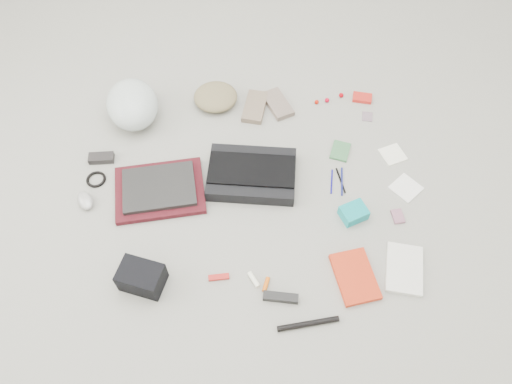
{
  "coord_description": "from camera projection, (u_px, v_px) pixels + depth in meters",
  "views": [
    {
      "loc": [
        -0.13,
        -1.21,
        1.94
      ],
      "look_at": [
        0.0,
        0.0,
        0.05
      ],
      "focal_mm": 35.0,
      "sensor_mm": 36.0,
      "label": 1
    }
  ],
  "objects": [
    {
      "name": "pen_black",
      "position": [
        341.0,
        180.0,
        2.34
      ],
      "size": [
        0.02,
        0.14,
        0.01
      ],
      "primitive_type": "cylinder",
      "rotation": [
        1.57,
        0.0,
        0.1
      ],
      "color": "black",
      "rests_on": "ground_plane"
    },
    {
      "name": "lollipop_c",
      "position": [
        341.0,
        95.0,
        2.62
      ],
      "size": [
        0.03,
        0.03,
        0.02
      ],
      "primitive_type": "sphere",
      "rotation": [
        0.0,
        0.0,
        0.14
      ],
      "color": "#AB010B",
      "rests_on": "ground_plane"
    },
    {
      "name": "napkin_top",
      "position": [
        393.0,
        154.0,
        2.42
      ],
      "size": [
        0.13,
        0.13,
        0.01
      ],
      "primitive_type": "cube",
      "rotation": [
        0.0,
        0.0,
        0.28
      ],
      "color": "white",
      "rests_on": "ground_plane"
    },
    {
      "name": "napkin_bottom",
      "position": [
        406.0,
        188.0,
        2.32
      ],
      "size": [
        0.17,
        0.17,
        0.01
      ],
      "primitive_type": "cube",
      "rotation": [
        0.0,
        0.0,
        0.64
      ],
      "color": "white",
      "rests_on": "ground_plane"
    },
    {
      "name": "u_lock",
      "position": [
        281.0,
        297.0,
        2.02
      ],
      "size": [
        0.15,
        0.07,
        0.03
      ],
      "primitive_type": "cube",
      "rotation": [
        0.0,
        0.0,
        -0.22
      ],
      "color": "black",
      "rests_on": "ground_plane"
    },
    {
      "name": "mitten_left",
      "position": [
        255.0,
        107.0,
        2.57
      ],
      "size": [
        0.16,
        0.23,
        0.03
      ],
      "primitive_type": "cube",
      "rotation": [
        0.0,
        0.0,
        -0.3
      ],
      "color": "#7D6957",
      "rests_on": "ground_plane"
    },
    {
      "name": "altoids_tin",
      "position": [
        362.0,
        98.0,
        2.62
      ],
      "size": [
        0.11,
        0.09,
        0.02
      ],
      "primitive_type": "cube",
      "rotation": [
        0.0,
        0.0,
        -0.29
      ],
      "color": "red",
      "rests_on": "ground_plane"
    },
    {
      "name": "bike_pump",
      "position": [
        308.0,
        324.0,
        1.96
      ],
      "size": [
        0.25,
        0.04,
        0.02
      ],
      "primitive_type": "cylinder",
      "rotation": [
        0.0,
        1.57,
        0.06
      ],
      "color": "black",
      "rests_on": "ground_plane"
    },
    {
      "name": "toiletry_tube_orange",
      "position": [
        266.0,
        284.0,
        2.05
      ],
      "size": [
        0.04,
        0.07,
        0.02
      ],
      "primitive_type": "cylinder",
      "rotation": [
        1.57,
        0.0,
        -0.38
      ],
      "color": "#DE5C0C",
      "rests_on": "ground_plane"
    },
    {
      "name": "pen_navy",
      "position": [
        342.0,
        181.0,
        2.34
      ],
      "size": [
        0.04,
        0.16,
        0.01
      ],
      "primitive_type": "cylinder",
      "rotation": [
        1.57,
        0.0,
        -0.2
      ],
      "color": "navy",
      "rests_on": "ground_plane"
    },
    {
      "name": "multitool",
      "position": [
        219.0,
        277.0,
        2.07
      ],
      "size": [
        0.09,
        0.02,
        0.01
      ],
      "primitive_type": "cube",
      "rotation": [
        0.0,
        0.0,
        0.01
      ],
      "color": "#AE1B16",
      "rests_on": "ground_plane"
    },
    {
      "name": "toiletry_tube_white",
      "position": [
        254.0,
        279.0,
        2.07
      ],
      "size": [
        0.05,
        0.07,
        0.02
      ],
      "primitive_type": "cylinder",
      "rotation": [
        1.57,
        0.0,
        0.42
      ],
      "color": "white",
      "rests_on": "ground_plane"
    },
    {
      "name": "power_brick",
      "position": [
        101.0,
        158.0,
        2.4
      ],
      "size": [
        0.12,
        0.06,
        0.03
      ],
      "primitive_type": "cube",
      "rotation": [
        0.0,
        0.0,
        -0.04
      ],
      "color": "black",
      "rests_on": "ground_plane"
    },
    {
      "name": "notepad",
      "position": [
        340.0,
        151.0,
        2.43
      ],
      "size": [
        0.12,
        0.14,
        0.01
      ],
      "primitive_type": "cube",
      "rotation": [
        0.0,
        0.0,
        -0.41
      ],
      "color": "#386D42",
      "rests_on": "ground_plane"
    },
    {
      "name": "pen_blue",
      "position": [
        332.0,
        181.0,
        2.34
      ],
      "size": [
        0.04,
        0.13,
        0.01
      ],
      "primitive_type": "cylinder",
      "rotation": [
        1.57,
        0.0,
        -0.23
      ],
      "color": "#0F0B82",
      "rests_on": "ground_plane"
    },
    {
      "name": "book_red",
      "position": [
        355.0,
        277.0,
        2.07
      ],
      "size": [
        0.18,
        0.25,
        0.02
      ],
      "primitive_type": "cube",
      "rotation": [
        0.0,
        0.0,
        0.12
      ],
      "color": "red",
      "rests_on": "ground_plane"
    },
    {
      "name": "book_white",
      "position": [
        404.0,
        269.0,
        2.09
      ],
      "size": [
        0.21,
        0.26,
        0.02
      ],
      "primitive_type": "cube",
      "rotation": [
        0.0,
        0.0,
        -0.29
      ],
      "color": "silver",
      "rests_on": "ground_plane"
    },
    {
      "name": "ground_plane",
      "position": [
        256.0,
        198.0,
        2.29
      ],
      "size": [
        4.0,
        4.0,
        0.0
      ],
      "primitive_type": "plane",
      "color": "gray"
    },
    {
      "name": "lollipop_b",
      "position": [
        327.0,
        100.0,
        2.61
      ],
      "size": [
        0.03,
        0.03,
        0.02
      ],
      "primitive_type": "sphere",
      "rotation": [
        0.0,
        0.0,
        -0.17
      ],
      "color": "red",
      "rests_on": "ground_plane"
    },
    {
      "name": "lollipop_a",
      "position": [
        317.0,
        102.0,
        2.6
      ],
      "size": [
        0.02,
        0.02,
        0.02
      ],
      "primitive_type": "sphere",
      "rotation": [
        0.0,
        0.0,
        -0.08
      ],
      "color": "#AD1104",
      "rests_on": "ground_plane"
    },
    {
      "name": "bike_helmet",
      "position": [
        132.0,
        104.0,
        2.48
      ],
      "size": [
        0.31,
        0.36,
        0.19
      ],
      "primitive_type": "ellipsoid",
      "rotation": [
        0.0,
        0.0,
        0.18
      ],
      "color": "silver",
      "rests_on": "ground_plane"
    },
    {
      "name": "stamp_sheet",
      "position": [
        367.0,
        117.0,
        2.56
      ],
      "size": [
        0.07,
        0.07,
        0.0
      ],
      "primitive_type": "cube",
      "rotation": [
        0.0,
        0.0,
        -0.27
      ],
      "color": "gray",
      "rests_on": "ground_plane"
    },
    {
      "name": "messenger_bag",
      "position": [
        252.0,
        174.0,
        2.32
      ],
      "size": [
        0.45,
        0.36,
        0.07
      ],
      "primitive_type": "cube",
      "rotation": [
        0.0,
        0.0,
        -0.18
      ],
      "color": "black",
      "rests_on": "ground_plane"
    },
    {
      "name": "accordion_wallet",
      "position": [
        354.0,
        213.0,
        2.22
      ],
      "size": [
        0.13,
        0.12,
        0.06
      ],
      "primitive_type": "cube",
      "rotation": [
        0.0,
        0.0,
        0.32
      ],
      "color": "#0B9AA1",
      "rests_on": "ground_plane"
    },
    {
      "name": "laptop_sleeve",
      "position": [
        160.0,
        190.0,
        2.3
      ],
      "size": [
        0.42,
        0.32,
        0.03
      ],
      "primitive_type": "cube",
      "rotation": [
        0.0,
        0.0,
        0.05
      ],
      "color": "#481017",
      "rests_on": "ground_plane"
    },
    {
      "name": "beanie",
      "position": [
        216.0,
        97.0,
        2.58
      ],
      "size": [
        0.24,
        0.23,
        0.08
      ],
      "primitive_type": "ellipsoid",
      "rotation": [
        0.0,
        0.0,
        -0.05
      ],
      "color": "olive",
      "rests_on": "ground_plane"
    },
    {
      "name": "bag_flap",
      "position": [
        252.0,
        170.0,
        2.29
      ],
      "size": [
        0.42,
        0.25,
        0.01
      ],
      "primitive_type": "cube",
      "rotation": [
        0.0,
        0.0,
        -0.18
      ],
      "color": "black",
      "rests_on": "messenger_bag"
    },
    {
      "name": "laptop",
      "position": [
        159.0,
        187.0,
        2.28
      ],
      "size": [
        0.34,
        0.25,
        0.02
      ],
      "primitive_type": "cube",
      "rotation": [
        0.0,
        0.0,
        0.05
      ],
      "color": "black",
      "rests_on": "laptop_sleeve"
    },
    {
      "name": "mouse",
      "position": [
        85.0,
        201.0,
        2.26
      ],
      "size": [
        0.1,
        0.12,
        0.04
      ],
      "primitive_type": "ellipsoid",
      "rotation": [
        0.0,
        0.0,
        0.42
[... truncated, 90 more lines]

